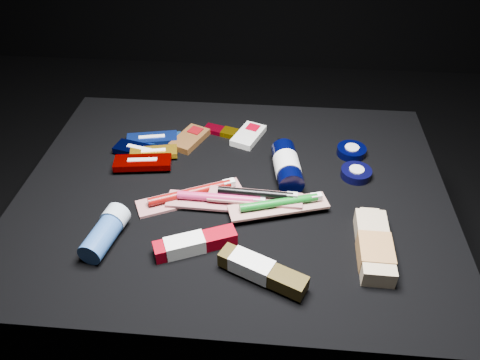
# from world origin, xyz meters

# --- Properties ---
(ground) EXTENTS (3.00, 3.00, 0.00)m
(ground) POSITION_xyz_m (0.00, 0.00, 0.00)
(ground) COLOR black
(ground) RESTS_ON ground
(cloth_table) EXTENTS (0.98, 0.78, 0.40)m
(cloth_table) POSITION_xyz_m (0.00, 0.00, 0.20)
(cloth_table) COLOR black
(cloth_table) RESTS_ON ground
(luna_bar_0) EXTENTS (0.11, 0.07, 0.01)m
(luna_bar_0) POSITION_xyz_m (-0.21, 0.17, 0.41)
(luna_bar_0) COLOR blue
(luna_bar_0) RESTS_ON cloth_table
(luna_bar_1) EXTENTS (0.14, 0.07, 0.02)m
(luna_bar_1) POSITION_xyz_m (-0.23, 0.17, 0.41)
(luna_bar_1) COLOR navy
(luna_bar_1) RESTS_ON cloth_table
(luna_bar_2) EXTENTS (0.14, 0.08, 0.02)m
(luna_bar_2) POSITION_xyz_m (-0.25, 0.12, 0.41)
(luna_bar_2) COLOR black
(luna_bar_2) RESTS_ON cloth_table
(luna_bar_3) EXTENTS (0.12, 0.07, 0.02)m
(luna_bar_3) POSITION_xyz_m (-0.21, 0.11, 0.41)
(luna_bar_3) COLOR gold
(luna_bar_3) RESTS_ON cloth_table
(luna_bar_4) EXTENTS (0.14, 0.07, 0.02)m
(luna_bar_4) POSITION_xyz_m (-0.23, 0.06, 0.42)
(luna_bar_4) COLOR #700100
(luna_bar_4) RESTS_ON cloth_table
(clif_bar_0) EXTENTS (0.10, 0.12, 0.02)m
(clif_bar_0) POSITION_xyz_m (-0.13, 0.19, 0.41)
(clif_bar_0) COLOR #553317
(clif_bar_0) RESTS_ON cloth_table
(clif_bar_1) EXTENTS (0.09, 0.12, 0.02)m
(clif_bar_1) POSITION_xyz_m (0.02, 0.22, 0.41)
(clif_bar_1) COLOR silver
(clif_bar_1) RESTS_ON cloth_table
(power_bar) EXTENTS (0.12, 0.07, 0.01)m
(power_bar) POSITION_xyz_m (-0.04, 0.23, 0.41)
(power_bar) COLOR maroon
(power_bar) RESTS_ON cloth_table
(lotion_bottle) EXTENTS (0.08, 0.19, 0.06)m
(lotion_bottle) POSITION_xyz_m (0.12, 0.06, 0.43)
(lotion_bottle) COLOR black
(lotion_bottle) RESTS_ON cloth_table
(cream_tin_upper) EXTENTS (0.07, 0.07, 0.02)m
(cream_tin_upper) POSITION_xyz_m (0.28, 0.16, 0.41)
(cream_tin_upper) COLOR black
(cream_tin_upper) RESTS_ON cloth_table
(cream_tin_lower) EXTENTS (0.07, 0.07, 0.02)m
(cream_tin_lower) POSITION_xyz_m (0.29, 0.07, 0.41)
(cream_tin_lower) COLOR black
(cream_tin_lower) RESTS_ON cloth_table
(bodywash_bottle) EXTENTS (0.07, 0.19, 0.04)m
(bodywash_bottle) POSITION_xyz_m (0.29, -0.17, 0.42)
(bodywash_bottle) COLOR tan
(bodywash_bottle) RESTS_ON cloth_table
(deodorant_stick) EXTENTS (0.07, 0.13, 0.05)m
(deodorant_stick) POSITION_xyz_m (-0.24, -0.19, 0.43)
(deodorant_stick) COLOR #284C8A
(deodorant_stick) RESTS_ON cloth_table
(toothbrush_pack_0) EXTENTS (0.24, 0.15, 0.03)m
(toothbrush_pack_0) POSITION_xyz_m (-0.09, -0.04, 0.41)
(toothbrush_pack_0) COLOR #B9B4AC
(toothbrush_pack_0) RESTS_ON cloth_table
(toothbrush_pack_1) EXTENTS (0.23, 0.06, 0.03)m
(toothbrush_pack_1) POSITION_xyz_m (-0.02, -0.06, 0.42)
(toothbrush_pack_1) COLOR #B5AEA9
(toothbrush_pack_1) RESTS_ON cloth_table
(toothbrush_pack_2) EXTENTS (0.22, 0.11, 0.02)m
(toothbrush_pack_2) POSITION_xyz_m (0.11, -0.07, 0.42)
(toothbrush_pack_2) COLOR beige
(toothbrush_pack_2) RESTS_ON cloth_table
(toothbrush_pack_3) EXTENTS (0.21, 0.06, 0.02)m
(toothbrush_pack_3) POSITION_xyz_m (0.06, -0.05, 0.43)
(toothbrush_pack_3) COLOR #ACA4A0
(toothbrush_pack_3) RESTS_ON cloth_table
(toothpaste_carton_red) EXTENTS (0.17, 0.10, 0.03)m
(toothpaste_carton_red) POSITION_xyz_m (-0.06, -0.19, 0.42)
(toothpaste_carton_red) COLOR maroon
(toothpaste_carton_red) RESTS_ON cloth_table
(toothpaste_carton_green) EXTENTS (0.17, 0.11, 0.03)m
(toothpaste_carton_green) POSITION_xyz_m (0.07, -0.25, 0.42)
(toothpaste_carton_green) COLOR #362A0B
(toothpaste_carton_green) RESTS_ON cloth_table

